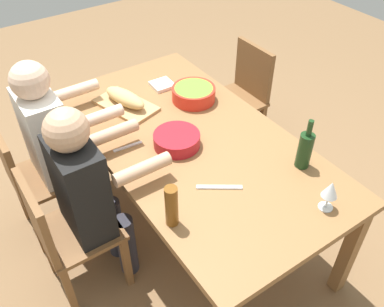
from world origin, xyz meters
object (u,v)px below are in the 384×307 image
napkin_stack (162,85)px  cutting_board (126,105)px  beer_bottle (172,206)px  wine_glass (331,190)px  diner_far_right (54,137)px  dining_table (192,149)px  chair_far_center (64,232)px  bread_loaf (125,98)px  wine_bottle (305,149)px  chair_far_right (32,175)px  serving_bowl_greens (177,139)px  serving_bowl_salad (194,93)px  chair_near_right (242,93)px  diner_far_center (89,189)px

napkin_stack → cutting_board: bearing=104.1°
beer_bottle → wine_glass: bearing=-117.1°
diner_far_right → cutting_board: bearing=-91.6°
beer_bottle → cutting_board: bearing=-15.2°
beer_bottle → napkin_stack: beer_bottle is taller
dining_table → chair_far_center: bearing=90.0°
bread_loaf → wine_bottle: size_ratio=1.10×
cutting_board → beer_bottle: size_ratio=1.82×
chair_far_center → chair_far_right: size_ratio=1.00×
serving_bowl_greens → dining_table: bearing=-90.7°
serving_bowl_greens → napkin_stack: (0.58, -0.26, -0.03)m
dining_table → serving_bowl_greens: size_ratio=7.22×
dining_table → chair_far_center: (0.00, 0.82, -0.18)m
serving_bowl_salad → wine_bottle: 0.85m
wine_glass → wine_bottle: bearing=-24.1°
serving_bowl_greens → cutting_board: size_ratio=0.65×
dining_table → wine_glass: size_ratio=11.33×
chair_near_right → serving_bowl_greens: (-0.52, 0.92, 0.30)m
diner_far_right → wine_glass: size_ratio=7.23×
diner_far_center → wine_glass: 1.18m
napkin_stack → serving_bowl_salad: bearing=-162.4°
diner_far_center → serving_bowl_salad: bearing=-69.4°
diner_far_center → bread_loaf: 0.70m
chair_near_right → bread_loaf: (-0.01, 0.98, 0.32)m
chair_near_right → cutting_board: (-0.01, 0.98, 0.27)m
chair_far_right → napkin_stack: (0.07, -0.97, 0.27)m
beer_bottle → napkin_stack: 1.19m
chair_near_right → beer_bottle: size_ratio=3.86×
chair_far_right → cutting_board: bearing=-91.1°
serving_bowl_salad → wine_glass: size_ratio=1.67×
cutting_board → wine_bottle: size_ratio=1.38×
serving_bowl_salad → bread_loaf: bread_loaf is taller
chair_far_center → cutting_board: 0.87m
dining_table → chair_far_center: chair_far_center is taller
chair_far_center → serving_bowl_salad: bearing=-72.8°
serving_bowl_salad → beer_bottle: bearing=140.1°
serving_bowl_salad → beer_bottle: size_ratio=1.26×
dining_table → bread_loaf: (0.50, 0.16, 0.14)m
bread_loaf → napkin_stack: size_ratio=2.29×
diner_far_center → bread_loaf: diner_far_center is taller
wine_bottle → beer_bottle: (0.05, 0.77, 0.00)m
dining_table → diner_far_center: size_ratio=1.57×
dining_table → bread_loaf: size_ratio=5.87×
serving_bowl_greens → chair_far_right: bearing=54.3°
chair_near_right → wine_glass: size_ratio=5.12×
serving_bowl_greens → napkin_stack: size_ratio=1.86×
diner_far_right → beer_bottle: diner_far_right is taller
napkin_stack → chair_near_right: bearing=-95.7°
chair_far_right → wine_bottle: (-1.03, -1.17, 0.37)m
chair_near_right → bread_loaf: bearing=90.8°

